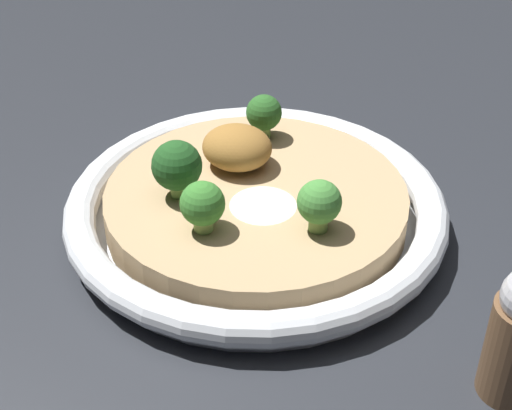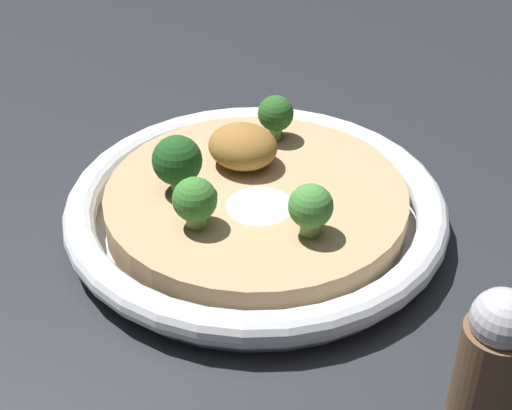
{
  "view_description": "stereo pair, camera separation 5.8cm",
  "coord_description": "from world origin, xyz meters",
  "px_view_note": "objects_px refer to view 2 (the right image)",
  "views": [
    {
      "loc": [
        -0.15,
        0.45,
        0.36
      ],
      "look_at": [
        0.0,
        0.0,
        0.02
      ],
      "focal_mm": 55.0,
      "sensor_mm": 36.0,
      "label": 1
    },
    {
      "loc": [
        -0.2,
        0.42,
        0.36
      ],
      "look_at": [
        0.0,
        0.0,
        0.02
      ],
      "focal_mm": 55.0,
      "sensor_mm": 36.0,
      "label": 2
    }
  ],
  "objects_px": {
    "broccoli_back_left": "(311,208)",
    "broccoli_back_right": "(195,201)",
    "broccoli_right": "(177,161)",
    "pepper_shaker": "(493,357)",
    "broccoli_front_right": "(276,115)",
    "risotto_bowl": "(256,208)"
  },
  "relations": [
    {
      "from": "risotto_bowl",
      "to": "broccoli_right",
      "type": "distance_m",
      "value": 0.07
    },
    {
      "from": "broccoli_back_left",
      "to": "pepper_shaker",
      "type": "xyz_separation_m",
      "value": [
        -0.14,
        0.07,
        -0.01
      ]
    },
    {
      "from": "broccoli_front_right",
      "to": "broccoli_back_left",
      "type": "bearing_deg",
      "value": 124.97
    },
    {
      "from": "broccoli_right",
      "to": "broccoli_back_right",
      "type": "bearing_deg",
      "value": 135.12
    },
    {
      "from": "broccoli_front_right",
      "to": "pepper_shaker",
      "type": "relative_size",
      "value": 0.41
    },
    {
      "from": "broccoli_back_right",
      "to": "risotto_bowl",
      "type": "bearing_deg",
      "value": -108.57
    },
    {
      "from": "risotto_bowl",
      "to": "broccoli_front_right",
      "type": "bearing_deg",
      "value": -75.96
    },
    {
      "from": "broccoli_right",
      "to": "pepper_shaker",
      "type": "bearing_deg",
      "value": 162.09
    },
    {
      "from": "broccoli_back_left",
      "to": "broccoli_back_right",
      "type": "distance_m",
      "value": 0.08
    },
    {
      "from": "broccoli_front_right",
      "to": "pepper_shaker",
      "type": "bearing_deg",
      "value": 139.98
    },
    {
      "from": "broccoli_front_right",
      "to": "broccoli_back_right",
      "type": "height_order",
      "value": "same"
    },
    {
      "from": "broccoli_front_right",
      "to": "broccoli_back_left",
      "type": "relative_size",
      "value": 0.97
    },
    {
      "from": "broccoli_right",
      "to": "broccoli_back_right",
      "type": "relative_size",
      "value": 1.18
    },
    {
      "from": "risotto_bowl",
      "to": "broccoli_front_right",
      "type": "distance_m",
      "value": 0.09
    },
    {
      "from": "risotto_bowl",
      "to": "broccoli_back_right",
      "type": "bearing_deg",
      "value": 71.43
    },
    {
      "from": "pepper_shaker",
      "to": "broccoli_right",
      "type": "bearing_deg",
      "value": -17.91
    },
    {
      "from": "broccoli_front_right",
      "to": "broccoli_right",
      "type": "relative_size",
      "value": 0.85
    },
    {
      "from": "broccoli_front_right",
      "to": "broccoli_right",
      "type": "distance_m",
      "value": 0.1
    },
    {
      "from": "broccoli_front_right",
      "to": "pepper_shaker",
      "type": "height_order",
      "value": "pepper_shaker"
    },
    {
      "from": "broccoli_back_left",
      "to": "broccoli_back_right",
      "type": "height_order",
      "value": "broccoli_back_left"
    },
    {
      "from": "broccoli_front_right",
      "to": "broccoli_back_right",
      "type": "xyz_separation_m",
      "value": [
        0.0,
        0.13,
        -0.0
      ]
    },
    {
      "from": "broccoli_right",
      "to": "broccoli_back_left",
      "type": "relative_size",
      "value": 1.15
    }
  ]
}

